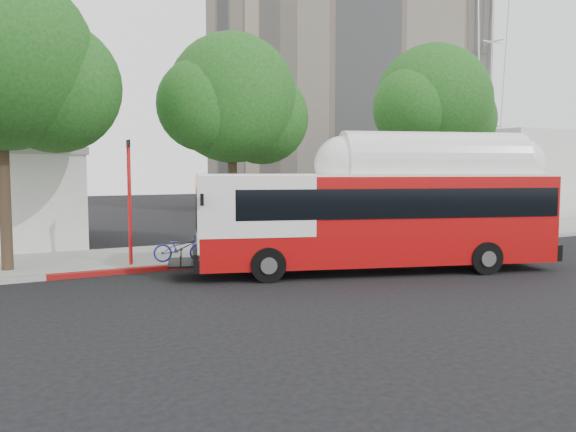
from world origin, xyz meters
TOP-DOWN VIEW (x-y plane):
  - ground at (0.00, 0.00)m, footprint 120.00×120.00m
  - sidewalk at (0.00, 6.50)m, footprint 60.00×5.00m
  - curb_strip at (0.00, 3.90)m, footprint 60.00×0.30m
  - red_curb_segment at (-3.00, 3.90)m, footprint 10.00×0.32m
  - street_tree_left at (-8.53, 5.56)m, footprint 6.67×5.80m
  - street_tree_mid at (-0.59, 6.06)m, footprint 5.75×5.00m
  - street_tree_right at (9.44, 5.86)m, footprint 6.21×5.40m
  - apartment_tower at (18.00, 28.00)m, footprint 18.00×18.00m
  - horizon_block at (30.00, 16.00)m, footprint 20.00×12.00m
  - transit_bus at (1.89, 0.39)m, footprint 12.59×5.86m
  - signal_pole at (-5.27, 4.68)m, footprint 0.12×0.41m

SIDE VIEW (x-z plane):
  - ground at x=0.00m, z-range 0.00..0.00m
  - sidewalk at x=0.00m, z-range 0.00..0.15m
  - curb_strip at x=0.00m, z-range 0.00..0.15m
  - red_curb_segment at x=-3.00m, z-range 0.00..0.16m
  - transit_bus at x=1.89m, z-range -0.12..3.58m
  - signal_pole at x=-5.27m, z-range 0.06..4.41m
  - horizon_block at x=30.00m, z-range 0.00..6.00m
  - street_tree_mid at x=-0.59m, z-range 1.60..10.22m
  - street_tree_right at x=9.44m, z-range 1.67..10.85m
  - street_tree_left at x=-8.53m, z-range 1.73..11.47m
  - apartment_tower at x=18.00m, z-range -0.88..36.12m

